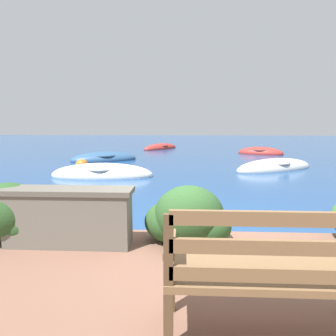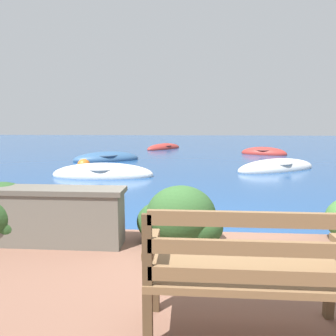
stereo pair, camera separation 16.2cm
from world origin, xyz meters
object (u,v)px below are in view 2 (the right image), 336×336
Objects in this scene: rowboat_far at (107,159)px; mooring_buoy at (84,165)px; park_bench at (249,271)px; rowboat_mid at (277,168)px; rowboat_outer at (264,153)px; rowboat_nearest at (103,174)px; rowboat_distant at (164,148)px.

rowboat_far reaches higher than mooring_buoy.
park_bench is 12.16m from rowboat_far.
rowboat_mid reaches higher than rowboat_outer.
rowboat_mid is 5.76m from rowboat_outer.
rowboat_far is at bearing 131.62° from rowboat_mid.
mooring_buoy is (-1.28, 1.86, 0.02)m from rowboat_nearest.
rowboat_far is (-4.13, 11.42, -0.64)m from park_bench.
park_bench is 7.97m from rowboat_nearest.
rowboat_distant is (-4.82, 8.81, -0.01)m from rowboat_mid.
rowboat_far is 1.22× the size of rowboat_outer.
rowboat_far is at bearing -78.76° from rowboat_nearest.
park_bench is 0.52× the size of rowboat_outer.
rowboat_far is 6.75m from rowboat_distant.
park_bench is 0.39× the size of rowboat_mid.
rowboat_outer is (0.92, 5.69, 0.00)m from rowboat_mid.
rowboat_nearest is 1.01× the size of rowboat_far.
rowboat_mid is at bearing -45.92° from rowboat_far.
rowboat_far is at bearing 83.47° from mooring_buoy.
park_bench is 10.18m from mooring_buoy.
rowboat_outer is 0.86× the size of rowboat_distant.
rowboat_outer is at bearing -83.05° from rowboat_distant.
rowboat_far is (-6.89, 2.38, 0.00)m from rowboat_mid.
rowboat_nearest is 2.26m from mooring_buoy.
mooring_buoy is at bearing 57.66° from rowboat_outer.
mooring_buoy is (-8.07, -5.56, 0.02)m from rowboat_outer.
rowboat_far reaches higher than rowboat_distant.
rowboat_mid is at bearing 75.34° from park_bench.
park_bench reaches higher than rowboat_far.
park_bench is at bearing -64.44° from mooring_buoy.
rowboat_distant is (-2.05, 17.85, -0.65)m from park_bench.
mooring_buoy is at bearing -58.14° from rowboat_nearest.
rowboat_far is 2.27m from mooring_buoy.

